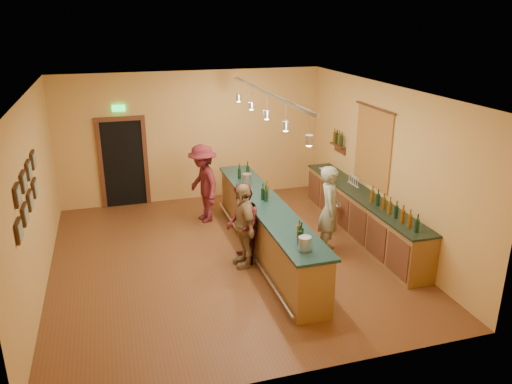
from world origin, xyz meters
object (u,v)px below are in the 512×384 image
object	(u,v)px
tasting_bar	(266,224)
customer_a	(243,225)
back_counter	(362,214)
customer_b	(244,225)
bar_stool	(332,211)
bartender	(330,210)
customer_c	(203,183)

from	to	relation	value
tasting_bar	customer_a	bearing A→B (deg)	-151.38
back_counter	customer_b	xyz separation A→B (m)	(-2.72, -0.55, 0.32)
tasting_bar	bar_stool	distance (m)	1.73
customer_a	back_counter	bearing A→B (deg)	106.97
back_counter	bartender	world-z (taller)	bartender
tasting_bar	bartender	distance (m)	1.26
customer_b	customer_c	xyz separation A→B (m)	(-0.30, 2.32, 0.08)
bartender	customer_a	distance (m)	1.74
customer_b	customer_c	size ratio (longest dim) A/B	0.90
tasting_bar	customer_b	distance (m)	0.69
customer_c	bartender	bearing A→B (deg)	29.98
bartender	customer_b	size ratio (longest dim) A/B	1.10
customer_a	customer_c	bearing A→B (deg)	-165.44
back_counter	bar_stool	size ratio (longest dim) A/B	7.17
back_counter	tasting_bar	distance (m)	2.18
customer_a	bar_stool	size ratio (longest dim) A/B	2.47
customer_b	customer_c	world-z (taller)	customer_c
back_counter	customer_c	xyz separation A→B (m)	(-3.02, 1.78, 0.40)
tasting_bar	customer_b	world-z (taller)	customer_b
customer_b	bartender	bearing A→B (deg)	89.17
customer_c	bar_stool	distance (m)	2.91
customer_b	customer_c	bearing A→B (deg)	-175.49
tasting_bar	bar_stool	world-z (taller)	tasting_bar
bartender	bar_stool	size ratio (longest dim) A/B	2.78
tasting_bar	customer_c	world-z (taller)	customer_c
back_counter	customer_a	size ratio (longest dim) A/B	2.90
customer_a	tasting_bar	bearing A→B (deg)	125.58
tasting_bar	back_counter	bearing A→B (deg)	4.76
tasting_bar	customer_b	size ratio (longest dim) A/B	3.18
back_counter	customer_c	bearing A→B (deg)	149.57
back_counter	customer_c	distance (m)	3.53
bar_stool	customer_c	bearing A→B (deg)	150.12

